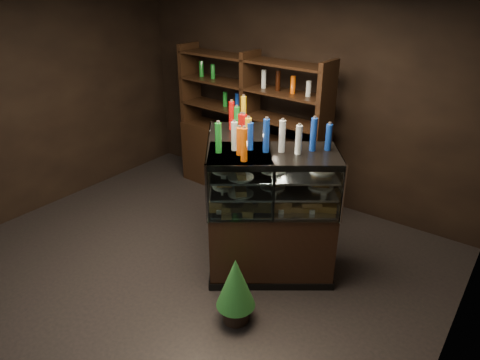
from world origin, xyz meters
name	(u,v)px	position (x,y,z in m)	size (l,w,h in m)	color
ground	(170,279)	(0.00, 0.00, 0.00)	(5.00, 5.00, 0.00)	black
room_shell	(154,94)	(0.00, 0.00, 1.94)	(5.02, 5.02, 3.01)	black
display_case	(255,226)	(0.54, 0.75, 0.46)	(1.76, 1.37, 1.37)	black
food_display	(255,181)	(0.54, 0.74, 1.00)	(1.40, 1.01, 0.42)	gold
bottles_top	(256,132)	(0.54, 0.75, 1.50)	(1.22, 0.87, 0.30)	silver
potted_conifer	(236,282)	(0.89, -0.06, 0.43)	(0.35, 0.35, 0.75)	black
back_shelving	(249,155)	(-0.44, 2.05, 0.61)	(2.28, 0.54, 2.00)	black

